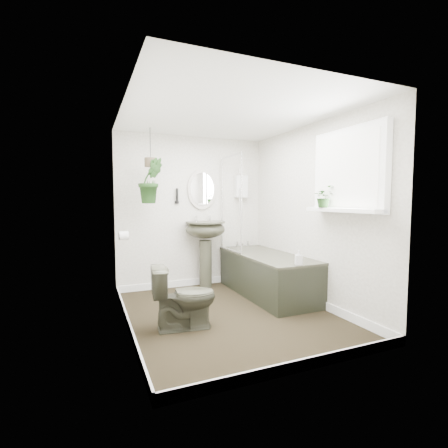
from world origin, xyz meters
name	(u,v)px	position (x,y,z in m)	size (l,w,h in m)	color
floor	(229,315)	(0.00, 0.00, -0.01)	(2.30, 2.80, 0.02)	black
ceiling	(229,113)	(0.00, 0.00, 2.31)	(2.30, 2.80, 0.02)	white
wall_back	(192,212)	(0.00, 1.41, 1.15)	(2.30, 0.02, 2.30)	white
wall_front	(305,225)	(0.00, -1.41, 1.15)	(2.30, 0.02, 2.30)	white
wall_left	(124,219)	(-1.16, 0.00, 1.15)	(0.02, 2.80, 2.30)	white
wall_right	(311,214)	(1.16, 0.00, 1.15)	(0.02, 2.80, 2.30)	white
skirting	(229,310)	(0.00, 0.00, 0.05)	(2.30, 2.80, 0.10)	white
bathtub	(267,274)	(0.80, 0.50, 0.29)	(0.72, 1.72, 0.58)	#38392B
bath_screen	(231,204)	(0.47, 0.99, 1.28)	(0.04, 0.72, 1.40)	silver
shower_box	(241,187)	(0.80, 1.34, 1.55)	(0.20, 0.10, 0.35)	white
oval_mirror	(202,189)	(0.15, 1.37, 1.50)	(0.46, 0.03, 0.62)	beige
wall_sconce	(177,196)	(-0.25, 1.36, 1.40)	(0.04, 0.04, 0.22)	black
toilet_roll_holder	(124,236)	(-1.10, 0.70, 0.90)	(0.11, 0.11, 0.11)	white
window_recess	(349,171)	(1.09, -0.70, 1.65)	(0.08, 1.00, 0.90)	white
window_sill	(343,210)	(1.02, -0.70, 1.23)	(0.18, 1.00, 0.04)	white
window_blinds	(345,171)	(1.04, -0.70, 1.65)	(0.01, 0.86, 0.76)	white
toilet	(184,297)	(-0.60, -0.20, 0.33)	(0.37, 0.65, 0.67)	#38392B
pedestal_sink	(206,254)	(0.15, 1.23, 0.51)	(0.60, 0.51, 1.02)	#38392B
sill_plant	(324,197)	(0.97, -0.45, 1.37)	(0.22, 0.19, 0.25)	black
hanging_plant	(151,181)	(-0.70, 1.03, 1.59)	(0.33, 0.27, 0.61)	black
soap_bottle	(299,257)	(0.77, -0.29, 0.67)	(0.08, 0.08, 0.17)	black
hanging_pot	(151,162)	(-0.70, 1.03, 1.84)	(0.16, 0.16, 0.12)	#4C3F2E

